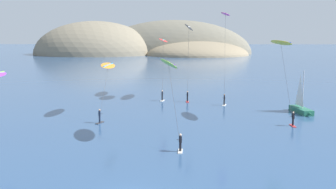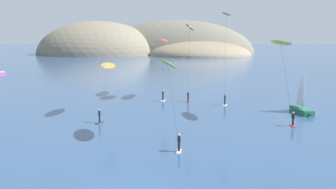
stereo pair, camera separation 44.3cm
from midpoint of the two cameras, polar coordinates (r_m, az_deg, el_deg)
The scene contains 8 objects.
headland_island at distance 193.46m, azimuth -2.98°, elevation 5.48°, with size 99.44×46.10×31.08m.
sailboat_near at distance 58.94m, azimuth 17.99°, elevation -1.86°, with size 2.13×5.97×5.70m.
kitesurfer_black at distance 66.24m, azimuth 3.13°, elevation 8.33°, with size 1.81×5.32×12.04m.
kitesurfer_lime at distance 42.06m, azimuth 0.35°, elevation 3.51°, with size 2.74×8.54×8.24m.
kitesurfer_orange at distance 54.95m, azimuth -7.93°, elevation 3.47°, with size 1.78×8.92×6.86m.
kitesurfer_red at distance 70.45m, azimuth -0.34°, elevation 6.88°, with size 1.53×9.40×9.70m.
kitesurfer_yellow at distance 53.29m, azimuth 15.41°, elevation 6.00°, with size 2.26×7.73×9.89m.
kitesurfer_magenta at distance 66.93m, azimuth 8.09°, elevation 10.02°, with size 2.09×9.45×13.82m.
Camera 2 is at (3.36, -25.87, 11.08)m, focal length 45.00 mm.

